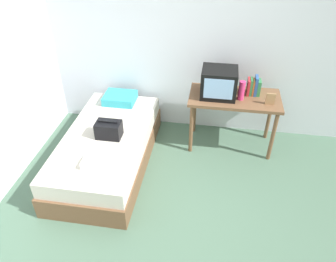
{
  "coord_description": "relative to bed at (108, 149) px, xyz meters",
  "views": [
    {
      "loc": [
        0.35,
        -2.2,
        2.84
      ],
      "look_at": [
        -0.15,
        0.91,
        0.59
      ],
      "focal_mm": 35.06,
      "sensor_mm": 36.0,
      "label": 1
    }
  ],
  "objects": [
    {
      "name": "tv",
      "position": [
        1.32,
        0.66,
        0.71
      ],
      "size": [
        0.44,
        0.39,
        0.36
      ],
      "color": "black",
      "rests_on": "desk"
    },
    {
      "name": "magazine",
      "position": [
        -0.17,
        -0.35,
        0.24
      ],
      "size": [
        0.21,
        0.29,
        0.01
      ],
      "primitive_type": "cube",
      "color": "white",
      "rests_on": "bed"
    },
    {
      "name": "water_bottle",
      "position": [
        1.6,
        0.61,
        0.65
      ],
      "size": [
        0.08,
        0.08,
        0.25
      ],
      "primitive_type": "cylinder",
      "color": "#E53372",
      "rests_on": "desk"
    },
    {
      "name": "folded_towel",
      "position": [
        0.08,
        -0.57,
        0.28
      ],
      "size": [
        0.28,
        0.22,
        0.08
      ],
      "primitive_type": "cube",
      "color": "white",
      "rests_on": "bed"
    },
    {
      "name": "book_row",
      "position": [
        1.76,
        0.76,
        0.64
      ],
      "size": [
        0.16,
        0.16,
        0.25
      ],
      "color": "#B72D33",
      "rests_on": "desk"
    },
    {
      "name": "picture_frame",
      "position": [
        1.95,
        0.54,
        0.6
      ],
      "size": [
        0.11,
        0.02,
        0.15
      ],
      "primitive_type": "cube",
      "color": "#9E754C",
      "rests_on": "desk"
    },
    {
      "name": "desk",
      "position": [
        1.54,
        0.67,
        0.43
      ],
      "size": [
        1.16,
        0.6,
        0.76
      ],
      "color": "brown",
      "rests_on": "ground"
    },
    {
      "name": "handbag",
      "position": [
        0.07,
        -0.05,
        0.34
      ],
      "size": [
        0.3,
        0.2,
        0.22
      ],
      "color": "black",
      "rests_on": "bed"
    },
    {
      "name": "remote_silver",
      "position": [
        -0.15,
        0.19,
        0.25
      ],
      "size": [
        0.04,
        0.14,
        0.02
      ],
      "primitive_type": "cube",
      "color": "#B7B7BC",
      "rests_on": "bed"
    },
    {
      "name": "wall_back",
      "position": [
        0.92,
        1.12,
        1.07
      ],
      "size": [
        5.2,
        0.1,
        2.6
      ],
      "primitive_type": "cube",
      "color": "silver",
      "rests_on": "ground"
    },
    {
      "name": "ground_plane",
      "position": [
        0.92,
        -0.88,
        -0.23
      ],
      "size": [
        8.0,
        8.0,
        0.0
      ],
      "primitive_type": "plane",
      "color": "#4C6B56"
    },
    {
      "name": "remote_dark",
      "position": [
        0.11,
        -0.54,
        0.25
      ],
      "size": [
        0.04,
        0.16,
        0.02
      ],
      "primitive_type": "cube",
      "color": "black",
      "rests_on": "bed"
    },
    {
      "name": "bed",
      "position": [
        0.0,
        0.0,
        0.0
      ],
      "size": [
        1.0,
        2.0,
        0.47
      ],
      "color": "brown",
      "rests_on": "ground"
    },
    {
      "name": "pillow",
      "position": [
        -0.04,
        0.78,
        0.3
      ],
      "size": [
        0.43,
        0.36,
        0.11
      ],
      "primitive_type": "cube",
      "color": "#33A8B7",
      "rests_on": "bed"
    }
  ]
}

